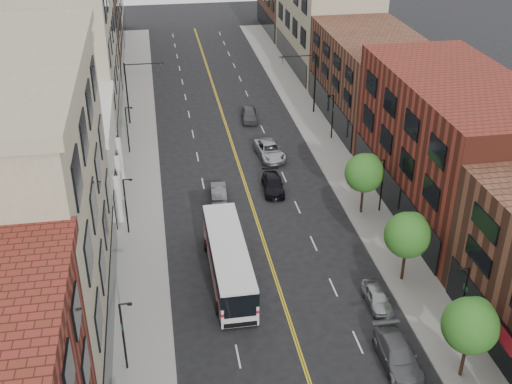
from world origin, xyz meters
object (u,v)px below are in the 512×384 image
city_bus (228,258)px  car_lane_behind (219,192)px  car_parked_mid (397,355)px  car_lane_a (273,184)px  car_lane_b (270,150)px  car_parked_far (377,297)px  car_lane_c (249,114)px

city_bus → car_lane_behind: size_ratio=3.05×
car_parked_mid → car_lane_behind: car_parked_mid is taller
car_lane_a → car_lane_b: bearing=85.5°
car_parked_mid → car_parked_far: 5.93m
car_parked_far → car_lane_behind: (-9.30, 17.29, 0.00)m
car_parked_mid → car_lane_a: 23.99m
city_bus → car_lane_a: city_bus is taller
car_parked_mid → car_lane_behind: (-8.61, 23.18, -0.11)m
car_lane_behind → car_lane_c: (5.73, 18.06, 0.10)m
car_lane_behind → car_lane_a: 5.23m
car_parked_mid → car_parked_far: size_ratio=1.38×
city_bus → car_lane_c: 31.13m
car_parked_mid → car_lane_c: bearing=95.2°
car_lane_c → car_lane_a: bearing=-86.1°
car_parked_far → car_lane_a: 18.32m
car_lane_b → car_lane_a: bearing=-103.0°
car_parked_far → car_lane_behind: 19.64m
city_bus → car_lane_behind: (0.68, 12.38, -1.14)m
car_lane_behind → car_lane_c: size_ratio=0.89×
car_parked_far → city_bus: bearing=153.8°
car_parked_far → car_lane_c: (-3.57, 35.35, 0.11)m
car_parked_far → car_lane_a: size_ratio=0.82×
car_parked_far → car_lane_b: bearing=96.9°
car_lane_b → car_lane_c: car_lane_b is taller
car_parked_mid → car_parked_far: car_parked_mid is taller
city_bus → car_lane_a: (5.87, 12.95, -1.12)m
city_bus → car_parked_mid: size_ratio=2.30×
car_parked_far → car_lane_a: bearing=103.0°
car_lane_behind → car_lane_b: size_ratio=0.72×
car_lane_behind → car_lane_b: car_lane_b is taller
car_lane_behind → car_lane_c: 18.95m
car_lane_b → car_lane_c: 10.21m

